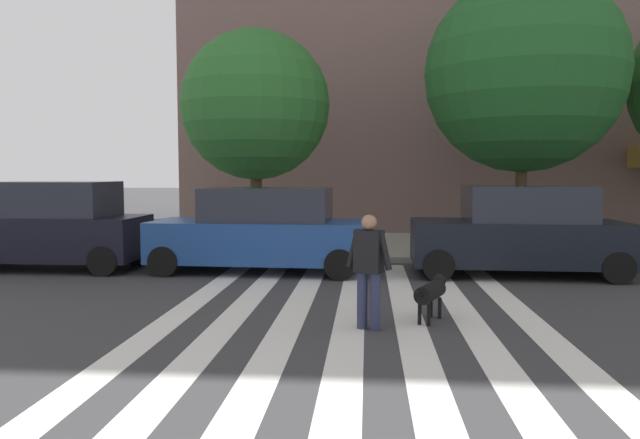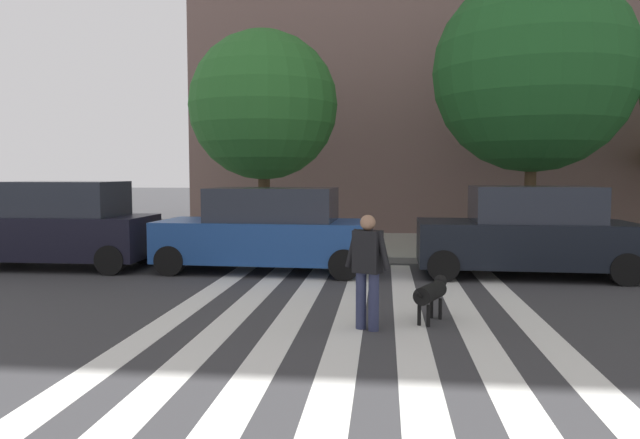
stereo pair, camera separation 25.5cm
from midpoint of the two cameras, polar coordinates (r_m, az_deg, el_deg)
name	(u,v)px [view 2 (the right image)]	position (r m, az deg, el deg)	size (l,w,h in m)	color
ground_plane	(279,352)	(7.52, -2.96, -12.69)	(160.00, 160.00, 0.00)	#353538
sidewalk_far	(341,245)	(17.70, 2.45, -2.47)	(80.00, 6.00, 0.15)	#9C9C93
crosswalk_stripes	(341,354)	(7.44, 3.05, -12.86)	(5.85, 14.27, 0.01)	silver
parked_car_near_curb	(59,226)	(15.09, -23.42, -0.57)	(4.37, 1.97, 2.03)	black
parked_car_behind_first	(267,231)	(13.36, -4.58, -1.09)	(4.83, 2.14, 1.89)	navy
parked_car_third_in_line	(527,233)	(13.50, 19.82, -1.22)	(4.54, 2.09, 1.94)	black
street_tree_nearest	(263,106)	(16.70, -5.03, 10.86)	(4.11, 4.11, 5.99)	#4C3823
street_tree_middle	(533,73)	(16.82, 20.31, 13.14)	(5.19, 5.19, 7.28)	#4C3823
pedestrian_dog_walker	(368,265)	(8.39, 5.48, -4.41)	(0.68, 0.38, 1.64)	#282D4C
dog_on_leash	(432,292)	(9.07, 11.51, -6.90)	(0.59, 1.08, 0.65)	black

